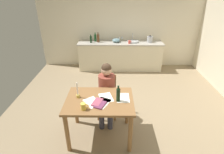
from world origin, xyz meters
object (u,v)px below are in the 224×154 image
bottle_oil (91,39)px  wine_glass_by_kettle (119,37)px  coffee_mug (84,106)px  stovetop_kettle (150,39)px  candlestick (78,93)px  mixing_bowl (116,40)px  wine_bottle_on_table (118,95)px  teacup_on_counter (130,42)px  bottle_wine_red (98,38)px  sink_unit (133,41)px  dining_table (100,106)px  book_magazine (100,105)px  wine_glass_near_sink (122,37)px  chair_at_table (107,94)px  book_cookery (97,102)px  person_seated (107,90)px

bottle_oil → wine_glass_by_kettle: 0.91m
coffee_mug → stovetop_kettle: (1.57, 3.31, 0.16)m
candlestick → mixing_bowl: 3.05m
mixing_bowl → wine_bottle_on_table: bearing=-90.0°
coffee_mug → wine_bottle_on_table: 0.58m
stovetop_kettle → mixing_bowl: bearing=-179.9°
wine_bottle_on_table → bottle_oil: bearing=104.7°
mixing_bowl → teacup_on_counter: (0.41, -0.15, -0.01)m
candlestick → wine_glass_by_kettle: bearing=76.3°
bottle_wine_red → mixing_bowl: bottle_wine_red is taller
wine_bottle_on_table → sink_unit: size_ratio=0.79×
teacup_on_counter → dining_table: bearing=-103.8°
wine_bottle_on_table → mixing_bowl: bearing=90.0°
wine_glass_by_kettle → dining_table: bearing=-97.1°
candlestick → book_magazine: 0.45m
wine_bottle_on_table → bottle_wine_red: 3.11m
wine_glass_by_kettle → book_magazine: bearing=-96.4°
book_magazine → teacup_on_counter: (0.69, 3.05, 0.15)m
coffee_mug → stovetop_kettle: size_ratio=0.56×
wine_glass_near_sink → chair_at_table: bearing=-98.8°
bottle_oil → bottle_wine_red: bottle_wine_red is taller
book_cookery → stovetop_kettle: (1.38, 3.14, 0.20)m
coffee_mug → candlestick: bearing=114.1°
book_cookery → wine_bottle_on_table: size_ratio=0.79×
wine_bottle_on_table → stovetop_kettle: size_ratio=1.29×
stovetop_kettle → wine_glass_by_kettle: (-0.96, 0.15, 0.01)m
chair_at_table → wine_bottle_on_table: size_ratio=3.07×
book_magazine → mixing_bowl: size_ratio=0.85×
person_seated → mixing_bowl: person_seated is taller
person_seated → bottle_wine_red: bottle_wine_red is taller
wine_glass_by_kettle → teacup_on_counter: bearing=-43.5°
wine_bottle_on_table → wine_glass_by_kettle: 3.23m
dining_table → bottle_oil: bearing=99.2°
chair_at_table → teacup_on_counter: teacup_on_counter is taller
wine_bottle_on_table → book_cookery: bearing=-170.0°
book_magazine → bottle_oil: bearing=121.9°
coffee_mug → book_magazine: 0.27m
wine_glass_by_kettle → stovetop_kettle: bearing=-8.9°
chair_at_table → candlestick: bearing=-128.6°
chair_at_table → book_magazine: chair_at_table is taller
dining_table → teacup_on_counter: teacup_on_counter is taller
book_magazine → sink_unit: 3.31m
book_cookery → wine_bottle_on_table: 0.36m
chair_at_table → book_cookery: 0.81m
sink_unit → stovetop_kettle: bearing=-0.5°
wine_glass_by_kettle → book_cookery: bearing=-97.3°
bottle_oil → teacup_on_counter: 1.20m
person_seated → wine_glass_near_sink: (0.39, 2.70, 0.33)m
candlestick → stovetop_kettle: bearing=60.0°
book_cookery → teacup_on_counter: size_ratio=2.00×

